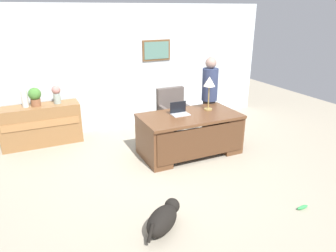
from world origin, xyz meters
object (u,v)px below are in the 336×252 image
at_px(desk, 190,133).
at_px(potted_plant, 35,96).
at_px(dog_toy_bone, 302,207).
at_px(armchair, 174,115).
at_px(person_standing, 209,97).
at_px(dog_lying, 163,219).
at_px(desk_lamp, 209,84).
at_px(laptop, 179,111).
at_px(vase_empty, 25,99).
at_px(credenza, 41,125).
at_px(vase_with_flowers, 56,94).

bearing_deg(desk, potted_plant, 146.90).
height_order(desk, dog_toy_bone, desk).
relative_size(armchair, potted_plant, 2.83).
distance_m(person_standing, dog_lying, 3.26).
xyz_separation_m(person_standing, desk_lamp, (-0.29, -0.43, 0.40)).
bearing_deg(dog_toy_bone, laptop, 107.02).
bearing_deg(laptop, desk, -41.55).
relative_size(laptop, vase_empty, 1.00).
relative_size(laptop, dog_toy_bone, 1.67).
relative_size(credenza, desk_lamp, 2.36).
relative_size(credenza, vase_with_flowers, 4.18).
bearing_deg(armchair, desk, -96.88).
xyz_separation_m(desk_lamp, potted_plant, (-3.00, 1.49, -0.27)).
height_order(desk, person_standing, person_standing).
bearing_deg(dog_lying, person_standing, 48.48).
bearing_deg(person_standing, vase_empty, 162.99).
relative_size(laptop, vase_with_flowers, 0.88).
bearing_deg(person_standing, credenza, 161.92).
xyz_separation_m(dog_lying, vase_empty, (-1.37, 3.45, 0.81)).
distance_m(desk, dog_toy_bone, 2.32).
distance_m(credenza, person_standing, 3.45).
height_order(person_standing, desk_lamp, person_standing).
distance_m(credenza, potted_plant, 0.60).
height_order(desk, credenza, credenza).
bearing_deg(dog_lying, armchair, 61.96).
xyz_separation_m(armchair, vase_with_flowers, (-2.25, 0.69, 0.54)).
distance_m(desk_lamp, vase_with_flowers, 3.01).
relative_size(desk, desk_lamp, 2.83).
distance_m(desk, potted_plant, 3.08).
xyz_separation_m(credenza, vase_empty, (-0.22, 0.00, 0.56)).
distance_m(armchair, dog_toy_bone, 3.24).
xyz_separation_m(desk, vase_with_flowers, (-2.13, 1.65, 0.59)).
relative_size(armchair, desk_lamp, 1.58).
distance_m(armchair, vase_with_flowers, 2.41).
bearing_deg(vase_with_flowers, desk, -37.74).
bearing_deg(desk_lamp, dog_lying, -132.97).
relative_size(armchair, person_standing, 0.60).
bearing_deg(potted_plant, laptop, -32.46).
relative_size(person_standing, vase_with_flowers, 4.65).
distance_m(credenza, vase_empty, 0.61).
bearing_deg(credenza, dog_lying, -71.61).
height_order(credenza, person_standing, person_standing).
distance_m(desk, dog_lying, 2.26).
relative_size(credenza, laptop, 4.75).
distance_m(dog_lying, vase_empty, 3.79).
distance_m(dog_lying, vase_with_flowers, 3.63).
relative_size(desk, credenza, 1.20).
xyz_separation_m(vase_with_flowers, potted_plant, (-0.40, 0.00, -0.00)).
relative_size(dog_lying, laptop, 1.98).
distance_m(credenza, vase_with_flowers, 0.71).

